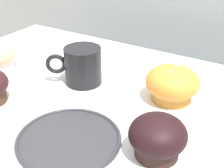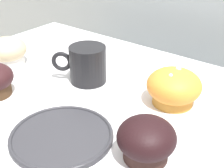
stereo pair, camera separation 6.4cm
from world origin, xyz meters
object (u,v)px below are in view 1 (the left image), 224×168
(muffin_front_left, at_px, (158,137))
(serving_plate, at_px, (69,139))
(coffee_cup, at_px, (82,65))
(muffin_back_right, at_px, (172,84))

(muffin_front_left, distance_m, serving_plate, 0.16)
(muffin_front_left, bearing_deg, coffee_cup, 150.58)
(coffee_cup, xyz_separation_m, serving_plate, (0.11, -0.19, -0.04))
(muffin_front_left, xyz_separation_m, coffee_cup, (-0.25, 0.14, 0.01))
(muffin_back_right, height_order, coffee_cup, coffee_cup)
(muffin_front_left, bearing_deg, muffin_back_right, 104.20)
(muffin_back_right, distance_m, serving_plate, 0.25)
(muffin_back_right, distance_m, muffin_front_left, 0.18)
(muffin_back_right, xyz_separation_m, muffin_front_left, (0.05, -0.18, -0.00))
(muffin_back_right, xyz_separation_m, serving_plate, (-0.10, -0.23, -0.03))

